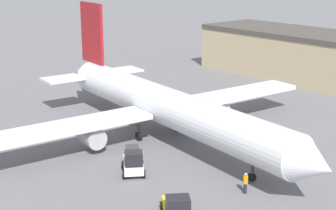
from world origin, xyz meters
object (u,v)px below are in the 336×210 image
Objects in this scene: baggage_tug at (177,207)px; belt_loader_truck at (133,163)px; ground_crew_worker at (245,182)px; airplane at (162,105)px.

baggage_tug is 0.99× the size of belt_loader_truck.
ground_crew_worker is 0.50× the size of baggage_tug.
baggage_tug is (13.90, -10.10, -2.70)m from airplane.
belt_loader_truck is (-8.68, -4.56, 0.15)m from ground_crew_worker.
belt_loader_truck reaches higher than ground_crew_worker.
baggage_tug is at bearing 18.37° from belt_loader_truck.
airplane is 10.07m from belt_loader_truck.
airplane reaches higher than belt_loader_truck.
airplane is at bearing 177.88° from baggage_tug.
baggage_tug reaches higher than ground_crew_worker.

